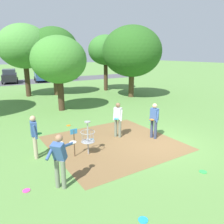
% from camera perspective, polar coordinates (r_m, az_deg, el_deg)
% --- Properties ---
extents(ground_plane, '(160.00, 160.00, 0.00)m').
position_cam_1_polar(ground_plane, '(10.58, 11.85, -7.63)').
color(ground_plane, '#5B8942').
extents(dirt_tee_pad, '(5.39, 5.24, 0.01)m').
position_cam_1_polar(dirt_tee_pad, '(10.32, 0.31, -7.86)').
color(dirt_tee_pad, brown).
rests_on(dirt_tee_pad, ground).
extents(disc_golf_basket, '(0.98, 0.58, 1.39)m').
position_cam_1_polar(disc_golf_basket, '(9.01, -6.55, -6.31)').
color(disc_golf_basket, '#9E9EA3').
rests_on(disc_golf_basket, ground).
extents(player_foreground_watching, '(0.42, 0.49, 1.71)m').
position_cam_1_polar(player_foreground_watching, '(9.12, -19.22, -5.39)').
color(player_foreground_watching, tan).
rests_on(player_foreground_watching, ground).
extents(player_throwing, '(0.43, 0.49, 1.71)m').
position_cam_1_polar(player_throwing, '(10.76, 10.69, -1.73)').
color(player_throwing, '#384260').
rests_on(player_throwing, ground).
extents(player_waiting_left, '(1.11, 0.62, 1.71)m').
position_cam_1_polar(player_waiting_left, '(6.92, -13.22, -11.36)').
color(player_waiting_left, slate).
rests_on(player_waiting_left, ground).
extents(player_waiting_right, '(0.45, 0.49, 1.71)m').
position_cam_1_polar(player_waiting_right, '(10.72, 1.50, -1.52)').
color(player_waiting_right, slate).
rests_on(player_waiting_right, ground).
extents(frisbee_near_basket, '(0.20, 0.20, 0.02)m').
position_cam_1_polar(frisbee_near_basket, '(10.73, -5.24, -6.98)').
color(frisbee_near_basket, '#1E93DB').
rests_on(frisbee_near_basket, ground).
extents(frisbee_by_tee, '(0.23, 0.23, 0.02)m').
position_cam_1_polar(frisbee_by_tee, '(10.60, -13.02, -7.62)').
color(frisbee_by_tee, white).
rests_on(frisbee_by_tee, ground).
extents(frisbee_mid_grass, '(0.26, 0.26, 0.02)m').
position_cam_1_polar(frisbee_mid_grass, '(8.60, 22.20, -13.94)').
color(frisbee_mid_grass, green).
rests_on(frisbee_mid_grass, ground).
extents(frisbee_far_left, '(0.25, 0.25, 0.02)m').
position_cam_1_polar(frisbee_far_left, '(12.89, -11.01, -3.40)').
color(frisbee_far_left, orange).
rests_on(frisbee_far_left, ground).
extents(frisbee_far_right, '(0.23, 0.23, 0.02)m').
position_cam_1_polar(frisbee_far_right, '(13.07, 10.01, -3.09)').
color(frisbee_far_right, green).
rests_on(frisbee_far_right, ground).
extents(frisbee_scattered_a, '(0.25, 0.25, 0.02)m').
position_cam_1_polar(frisbee_scattered_a, '(6.17, 7.94, -25.62)').
color(frisbee_scattered_a, '#1E93DB').
rests_on(frisbee_scattered_a, ground).
extents(frisbee_scattered_b, '(0.22, 0.22, 0.02)m').
position_cam_1_polar(frisbee_scattered_b, '(7.53, -21.02, -18.20)').
color(frisbee_scattered_b, '#E53D99').
rests_on(frisbee_scattered_b, ground).
extents(tree_near_left, '(3.64, 3.64, 5.81)m').
position_cam_1_polar(tree_near_left, '(24.27, -1.65, 15.46)').
color(tree_near_left, '#422D1E').
rests_on(tree_near_left, ground).
extents(tree_near_right, '(5.27, 5.27, 6.34)m').
position_cam_1_polar(tree_near_right, '(20.62, 5.13, 15.11)').
color(tree_near_right, '#4C3823').
rests_on(tree_near_right, ground).
extents(tree_mid_center, '(4.43, 4.43, 6.32)m').
position_cam_1_polar(tree_mid_center, '(22.24, -14.66, 15.53)').
color(tree_mid_center, '#4C3823').
rests_on(tree_mid_center, ground).
extents(tree_mid_right, '(3.77, 3.77, 5.13)m').
position_cam_1_polar(tree_mid_right, '(15.95, -13.40, 12.76)').
color(tree_mid_right, '#422D1E').
rests_on(tree_mid_right, ground).
extents(tree_far_left, '(4.61, 4.61, 6.50)m').
position_cam_1_polar(tree_far_left, '(22.28, -21.50, 15.26)').
color(tree_far_left, '#422D1E').
rests_on(tree_far_left, ground).
extents(parking_lot_strip, '(36.00, 6.00, 0.01)m').
position_cam_1_polar(parking_lot_strip, '(34.20, -20.82, 7.26)').
color(parking_lot_strip, '#4C4C51').
rests_on(parking_lot_strip, ground).
extents(parked_car_center_left, '(2.55, 4.46, 1.84)m').
position_cam_1_polar(parked_car_center_left, '(33.73, -24.66, 8.36)').
color(parked_car_center_left, black).
rests_on(parked_car_center_left, ground).
extents(parked_car_center_right, '(2.54, 4.46, 1.84)m').
position_cam_1_polar(parked_car_center_right, '(33.92, -17.53, 9.05)').
color(parked_car_center_right, '#2D4784').
rests_on(parked_car_center_right, ground).
extents(parked_car_rightmost, '(2.26, 4.34, 1.84)m').
position_cam_1_polar(parked_car_rightmost, '(36.24, -12.07, 9.74)').
color(parked_car_rightmost, '#B2B7BC').
rests_on(parked_car_rightmost, ground).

